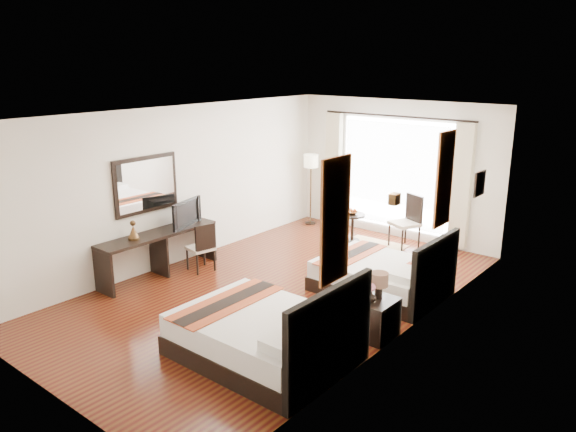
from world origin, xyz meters
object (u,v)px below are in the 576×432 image
Objects in this scene: television at (183,213)px; window_chair at (405,232)px; table_lamp at (379,282)px; floor_lamp at (311,166)px; nightstand at (376,318)px; console_desk at (159,254)px; fruit_bowl at (353,213)px; vase at (371,299)px; desk_chair at (201,256)px; side_table at (352,228)px; bed_far at (384,276)px; bed_near at (267,335)px.

window_chair is at bearing -51.74° from television.
table_lamp is 5.28m from floor_lamp.
console_desk is at bearing -174.17° from nightstand.
fruit_bowl is (-2.45, 3.15, -0.17)m from table_lamp.
desk_chair is (-3.57, 0.28, -0.31)m from vase.
vase is 0.18× the size of television.
floor_lamp is at bearing 136.51° from nightstand.
desk_chair is 3.99m from window_chair.
desk_chair reaches higher than vase.
window_chair is (2.15, 3.36, 0.05)m from desk_chair.
side_table is (1.52, 3.08, -0.71)m from television.
bed_far reaches higher than console_desk.
television is at bearing 155.44° from bed_near.
vase is 0.17× the size of desk_chair.
vase is at bearing -108.61° from television.
television reaches higher than vase.
vase is 5.41m from floor_lamp.
bed_near is at bearing -129.67° from television.
television reaches higher than window_chair.
desk_chair is at bearing -85.91° from floor_lamp.
window_chair reaches higher than desk_chair.
desk_chair is at bearing -9.19° from window_chair.
nightstand is 0.50m from table_lamp.
side_table is at bearing 126.16° from vase.
floor_lamp reaches higher than fruit_bowl.
console_desk reaches higher than vase.
nightstand is at bearing 5.83° from console_desk.
bed_far is at bearing -35.99° from floor_lamp.
vase is 0.09× the size of floor_lamp.
bed_far is 0.87× the size of console_desk.
console_desk is 2.12× the size of window_chair.
vase is 3.92m from window_chair.
side_table is at bearing 133.72° from bed_far.
table_lamp reaches higher than desk_chair.
desk_chair is 3.64m from floor_lamp.
fruit_bowl is at bearing -41.37° from television.
side_table is at bearing 127.43° from nightstand.
table_lamp is 0.37× the size of window_chair.
vase is 0.26× the size of side_table.
television is (-3.99, 0.14, 0.73)m from nightstand.
console_desk reaches higher than fruit_bowl.
window_chair reaches higher than side_table.
window_chair is at bearing 112.40° from table_lamp.
table_lamp is at bearing 6.77° from console_desk.
bed_near is 4.87m from side_table.
console_desk is 3.95m from side_table.
window_chair reaches higher than nightstand.
fruit_bowl is (-2.47, 3.22, 0.32)m from nightstand.
nightstand is 0.25× the size of console_desk.
bed_far is (0.10, 2.68, -0.03)m from bed_near.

